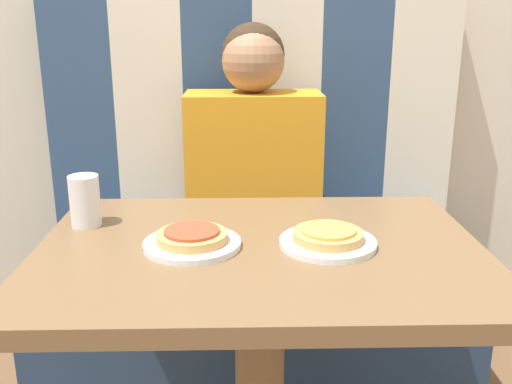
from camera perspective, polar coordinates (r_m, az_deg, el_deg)
booth_seat at (r=1.86m, az=-0.24°, el=-12.46°), size 1.30×0.54×0.48m
booth_backrest at (r=1.87m, az=-0.41°, el=8.30°), size 1.30×0.10×0.78m
dining_table at (r=1.14m, az=0.40°, el=-11.10°), size 0.84×0.60×0.74m
person at (r=1.67m, az=-0.27°, el=4.60°), size 0.39×0.21×0.67m
plate_left at (r=1.08m, az=-6.40°, el=-5.20°), size 0.18×0.18×0.01m
plate_right at (r=1.09m, az=7.19°, el=-5.07°), size 0.18×0.18×0.01m
pizza_left at (r=1.08m, az=-6.42°, el=-4.39°), size 0.13×0.13×0.02m
pizza_right at (r=1.08m, az=7.22°, el=-4.26°), size 0.13×0.13×0.02m
drinking_cup at (r=1.22m, az=-16.74°, el=-0.85°), size 0.06×0.06×0.11m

